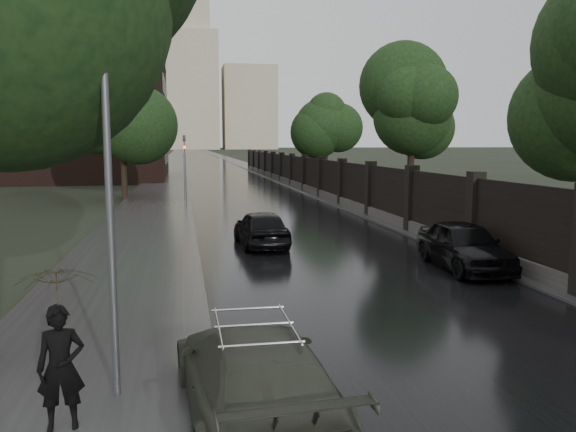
# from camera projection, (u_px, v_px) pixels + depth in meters

# --- Properties ---
(ground) EXTENTS (800.00, 800.00, 0.00)m
(ground) POSITION_uv_depth(u_px,v_px,m) (537.00, 422.00, 7.28)
(ground) COLOR black
(ground) RESTS_ON ground
(road) EXTENTS (8.00, 420.00, 0.02)m
(road) POSITION_uv_depth(u_px,v_px,m) (195.00, 153.00, 192.40)
(road) COLOR black
(road) RESTS_ON ground
(sidewalk_left) EXTENTS (4.00, 420.00, 0.16)m
(sidewalk_left) POSITION_uv_depth(u_px,v_px,m) (177.00, 153.00, 191.29)
(sidewalk_left) COLOR #2D2D2D
(sidewalk_left) RESTS_ON ground
(verge_right) EXTENTS (3.00, 420.00, 0.08)m
(verge_right) POSITION_uv_depth(u_px,v_px,m) (211.00, 153.00, 193.41)
(verge_right) COLOR #2D2D2D
(verge_right) RESTS_ON ground
(fence_right) EXTENTS (0.45, 75.72, 2.70)m
(fence_right) POSITION_uv_depth(u_px,v_px,m) (314.00, 180.00, 39.18)
(fence_right) COLOR #383533
(fence_right) RESTS_ON ground
(tree_left_far) EXTENTS (4.25, 4.25, 7.39)m
(tree_left_far) POSITION_uv_depth(u_px,v_px,m) (122.00, 116.00, 34.36)
(tree_left_far) COLOR black
(tree_left_far) RESTS_ON ground
(tree_right_b) EXTENTS (4.08, 4.08, 7.01)m
(tree_right_b) POSITION_uv_depth(u_px,v_px,m) (412.00, 117.00, 29.45)
(tree_right_b) COLOR black
(tree_right_b) RESTS_ON ground
(tree_right_c) EXTENTS (4.08, 4.08, 7.01)m
(tree_right_c) POSITION_uv_depth(u_px,v_px,m) (326.00, 126.00, 46.99)
(tree_right_c) COLOR black
(tree_right_c) RESTS_ON ground
(lamp_post) EXTENTS (0.25, 0.12, 5.11)m
(lamp_post) POSITION_uv_depth(u_px,v_px,m) (110.00, 213.00, 7.40)
(lamp_post) COLOR #59595E
(lamp_post) RESTS_ON ground
(traffic_light) EXTENTS (0.16, 0.32, 4.00)m
(traffic_light) POSITION_uv_depth(u_px,v_px,m) (185.00, 165.00, 30.53)
(traffic_light) COLOR #59595E
(traffic_light) RESTS_ON ground
(brick_building) EXTENTS (24.00, 18.00, 20.00)m
(brick_building) POSITION_uv_depth(u_px,v_px,m) (35.00, 75.00, 53.34)
(brick_building) COLOR black
(brick_building) RESTS_ON ground
(stalinist_tower) EXTENTS (92.00, 30.00, 159.00)m
(stalinist_tower) POSITION_uv_depth(u_px,v_px,m) (188.00, 76.00, 294.59)
(stalinist_tower) COLOR tan
(stalinist_tower) RESTS_ON ground
(volga_sedan) EXTENTS (2.08, 4.49, 1.27)m
(volga_sedan) POSITION_uv_depth(u_px,v_px,m) (255.00, 377.00, 7.15)
(volga_sedan) COLOR #3E4235
(volga_sedan) RESTS_ON ground
(hatchback_left) EXTENTS (1.70, 3.88, 1.30)m
(hatchback_left) POSITION_uv_depth(u_px,v_px,m) (261.00, 228.00, 19.48)
(hatchback_left) COLOR black
(hatchback_left) RESTS_ON ground
(car_right_near) EXTENTS (1.86, 4.14, 1.38)m
(car_right_near) POSITION_uv_depth(u_px,v_px,m) (464.00, 245.00, 15.97)
(car_right_near) COLOR black
(car_right_near) RESTS_ON ground
(pedestrian_umbrella) EXTENTS (0.98, 0.99, 2.39)m
(pedestrian_umbrella) POSITION_uv_depth(u_px,v_px,m) (57.00, 301.00, 6.61)
(pedestrian_umbrella) COLOR black
(pedestrian_umbrella) RESTS_ON sidewalk_left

